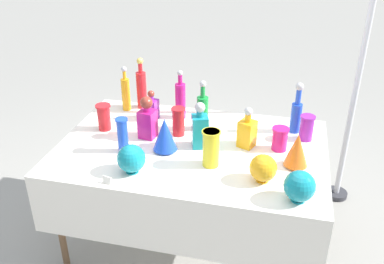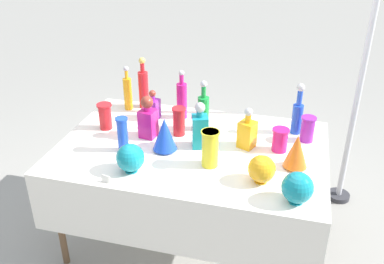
{
  "view_description": "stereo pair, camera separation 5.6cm",
  "coord_description": "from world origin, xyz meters",
  "px_view_note": "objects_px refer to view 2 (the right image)",
  "views": [
    {
      "loc": [
        0.56,
        -2.34,
        2.13
      ],
      "look_at": [
        0.0,
        0.0,
        0.86
      ],
      "focal_mm": 40.0,
      "sensor_mm": 36.0,
      "label": 1
    },
    {
      "loc": [
        0.61,
        -2.32,
        2.13
      ],
      "look_at": [
        0.0,
        0.0,
        0.86
      ],
      "focal_mm": 40.0,
      "sensor_mm": 36.0,
      "label": 2
    }
  ],
  "objects_px": {
    "slender_vase_1": "(105,115)",
    "fluted_vase_0": "(296,151)",
    "tall_bottle_3": "(143,87)",
    "round_bowl_1": "(297,188)",
    "fluted_vase_1": "(165,134)",
    "square_decanter_3": "(247,132)",
    "round_bowl_0": "(262,169)",
    "square_decanter_0": "(153,107)",
    "round_bowl_2": "(130,158)",
    "square_decanter_1": "(200,128)",
    "tall_bottle_1": "(182,99)",
    "slender_vase_0": "(210,148)",
    "slender_vase_5": "(280,139)",
    "canopy_pole": "(358,94)",
    "slender_vase_2": "(123,134)",
    "slender_vase_3": "(179,120)",
    "tall_bottle_2": "(128,92)",
    "tall_bottle_0": "(298,113)",
    "tall_bottle_4": "(203,111)",
    "slender_vase_4": "(308,128)",
    "square_decanter_2": "(148,119)"
  },
  "relations": [
    {
      "from": "slender_vase_3",
      "to": "square_decanter_1",
      "type": "bearing_deg",
      "value": -35.04
    },
    {
      "from": "slender_vase_4",
      "to": "fluted_vase_0",
      "type": "height_order",
      "value": "fluted_vase_0"
    },
    {
      "from": "square_decanter_2",
      "to": "slender_vase_3",
      "type": "xyz_separation_m",
      "value": [
        0.19,
        0.08,
        -0.03
      ]
    },
    {
      "from": "tall_bottle_2",
      "to": "fluted_vase_0",
      "type": "height_order",
      "value": "tall_bottle_2"
    },
    {
      "from": "tall_bottle_1",
      "to": "tall_bottle_3",
      "type": "bearing_deg",
      "value": 161.92
    },
    {
      "from": "square_decanter_3",
      "to": "fluted_vase_1",
      "type": "relative_size",
      "value": 1.23
    },
    {
      "from": "slender_vase_5",
      "to": "slender_vase_2",
      "type": "bearing_deg",
      "value": -165.27
    },
    {
      "from": "tall_bottle_2",
      "to": "slender_vase_3",
      "type": "relative_size",
      "value": 1.74
    },
    {
      "from": "tall_bottle_0",
      "to": "slender_vase_5",
      "type": "height_order",
      "value": "tall_bottle_0"
    },
    {
      "from": "tall_bottle_2",
      "to": "round_bowl_2",
      "type": "distance_m",
      "value": 0.88
    },
    {
      "from": "round_bowl_0",
      "to": "canopy_pole",
      "type": "distance_m",
      "value": 1.2
    },
    {
      "from": "square_decanter_2",
      "to": "slender_vase_0",
      "type": "xyz_separation_m",
      "value": [
        0.48,
        -0.25,
        -0.01
      ]
    },
    {
      "from": "round_bowl_2",
      "to": "round_bowl_1",
      "type": "bearing_deg",
      "value": -3.46
    },
    {
      "from": "tall_bottle_3",
      "to": "square_decanter_0",
      "type": "xyz_separation_m",
      "value": [
        0.14,
        -0.18,
        -0.07
      ]
    },
    {
      "from": "tall_bottle_2",
      "to": "slender_vase_0",
      "type": "xyz_separation_m",
      "value": [
        0.77,
        -0.63,
        -0.02
      ]
    },
    {
      "from": "tall_bottle_2",
      "to": "tall_bottle_4",
      "type": "bearing_deg",
      "value": -16.15
    },
    {
      "from": "tall_bottle_4",
      "to": "fluted_vase_1",
      "type": "bearing_deg",
      "value": -115.86
    },
    {
      "from": "tall_bottle_1",
      "to": "square_decanter_0",
      "type": "height_order",
      "value": "tall_bottle_1"
    },
    {
      "from": "tall_bottle_3",
      "to": "slender_vase_1",
      "type": "distance_m",
      "value": 0.44
    },
    {
      "from": "slender_vase_5",
      "to": "round_bowl_0",
      "type": "distance_m",
      "value": 0.39
    },
    {
      "from": "tall_bottle_0",
      "to": "slender_vase_4",
      "type": "xyz_separation_m",
      "value": [
        0.07,
        -0.1,
        -0.05
      ]
    },
    {
      "from": "tall_bottle_3",
      "to": "slender_vase_4",
      "type": "relative_size",
      "value": 2.29
    },
    {
      "from": "slender_vase_2",
      "to": "tall_bottle_0",
      "type": "bearing_deg",
      "value": 26.63
    },
    {
      "from": "tall_bottle_4",
      "to": "slender_vase_2",
      "type": "relative_size",
      "value": 1.57
    },
    {
      "from": "tall_bottle_3",
      "to": "fluted_vase_1",
      "type": "bearing_deg",
      "value": -58.84
    },
    {
      "from": "slender_vase_2",
      "to": "fluted_vase_0",
      "type": "xyz_separation_m",
      "value": [
        1.06,
        0.07,
        -0.01
      ]
    },
    {
      "from": "tall_bottle_1",
      "to": "round_bowl_0",
      "type": "xyz_separation_m",
      "value": [
        0.66,
        -0.69,
        -0.06
      ]
    },
    {
      "from": "fluted_vase_1",
      "to": "canopy_pole",
      "type": "relative_size",
      "value": 0.09
    },
    {
      "from": "round_bowl_2",
      "to": "canopy_pole",
      "type": "height_order",
      "value": "canopy_pole"
    },
    {
      "from": "tall_bottle_0",
      "to": "fluted_vase_0",
      "type": "height_order",
      "value": "tall_bottle_0"
    },
    {
      "from": "slender_vase_5",
      "to": "tall_bottle_3",
      "type": "bearing_deg",
      "value": 158.67
    },
    {
      "from": "square_decanter_1",
      "to": "square_decanter_3",
      "type": "bearing_deg",
      "value": 13.72
    },
    {
      "from": "tall_bottle_1",
      "to": "round_bowl_0",
      "type": "bearing_deg",
      "value": -46.29
    },
    {
      "from": "tall_bottle_1",
      "to": "slender_vase_0",
      "type": "bearing_deg",
      "value": -59.98
    },
    {
      "from": "tall_bottle_4",
      "to": "square_decanter_3",
      "type": "bearing_deg",
      "value": -27.24
    },
    {
      "from": "tall_bottle_1",
      "to": "round_bowl_0",
      "type": "height_order",
      "value": "tall_bottle_1"
    },
    {
      "from": "tall_bottle_4",
      "to": "slender_vase_5",
      "type": "distance_m",
      "value": 0.56
    },
    {
      "from": "slender_vase_1",
      "to": "fluted_vase_0",
      "type": "relative_size",
      "value": 0.85
    },
    {
      "from": "tall_bottle_1",
      "to": "canopy_pole",
      "type": "bearing_deg",
      "value": 16.59
    },
    {
      "from": "square_decanter_3",
      "to": "round_bowl_0",
      "type": "xyz_separation_m",
      "value": [
        0.14,
        -0.37,
        -0.02
      ]
    },
    {
      "from": "tall_bottle_4",
      "to": "square_decanter_3",
      "type": "height_order",
      "value": "tall_bottle_4"
    },
    {
      "from": "slender_vase_5",
      "to": "canopy_pole",
      "type": "height_order",
      "value": "canopy_pole"
    },
    {
      "from": "tall_bottle_0",
      "to": "square_decanter_1",
      "type": "distance_m",
      "value": 0.68
    },
    {
      "from": "fluted_vase_0",
      "to": "round_bowl_0",
      "type": "xyz_separation_m",
      "value": [
        -0.18,
        -0.2,
        -0.03
      ]
    },
    {
      "from": "canopy_pole",
      "to": "slender_vase_2",
      "type": "bearing_deg",
      "value": -147.61
    },
    {
      "from": "slender_vase_0",
      "to": "slender_vase_5",
      "type": "relative_size",
      "value": 1.51
    },
    {
      "from": "slender_vase_2",
      "to": "canopy_pole",
      "type": "relative_size",
      "value": 0.1
    },
    {
      "from": "canopy_pole",
      "to": "tall_bottle_1",
      "type": "bearing_deg",
      "value": -163.41
    },
    {
      "from": "fluted_vase_0",
      "to": "slender_vase_1",
      "type": "bearing_deg",
      "value": 172.0
    },
    {
      "from": "tall_bottle_3",
      "to": "round_bowl_1",
      "type": "height_order",
      "value": "tall_bottle_3"
    }
  ]
}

